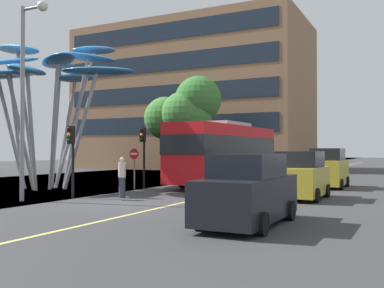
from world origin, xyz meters
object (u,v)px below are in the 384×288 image
at_px(red_bus, 225,151).
at_px(street_lamp, 27,77).
at_px(traffic_light_island_mid, 185,141).
at_px(car_parked_far, 328,169).
at_px(pedestrian, 122,177).
at_px(car_parked_mid, 300,176).
at_px(no_entry_sign, 134,162).
at_px(car_parked_near, 248,191).
at_px(leaf_sculpture, 50,73).
at_px(traffic_light_kerb_near, 71,146).
at_px(traffic_light_kerb_far, 143,144).

xyz_separation_m(red_bus, street_lamp, (-4.20, -11.57, 3.12)).
height_order(traffic_light_island_mid, car_parked_far, traffic_light_island_mid).
distance_m(street_lamp, pedestrian, 5.88).
relative_size(red_bus, traffic_light_island_mid, 2.84).
bearing_deg(car_parked_far, pedestrian, -126.88).
bearing_deg(car_parked_mid, no_entry_sign, 175.11).
xyz_separation_m(pedestrian, no_entry_sign, (-2.06, 3.99, 0.57)).
bearing_deg(red_bus, car_parked_near, -64.96).
xyz_separation_m(street_lamp, no_entry_sign, (0.68, 6.93, -3.72)).
relative_size(traffic_light_island_mid, car_parked_near, 0.84).
bearing_deg(traffic_light_island_mid, no_entry_sign, -97.15).
xyz_separation_m(red_bus, no_entry_sign, (-3.52, -4.63, -0.60)).
bearing_deg(street_lamp, red_bus, 70.04).
distance_m(car_parked_mid, no_entry_sign, 9.38).
relative_size(car_parked_far, street_lamp, 0.47).
relative_size(leaf_sculpture, car_parked_mid, 2.64).
bearing_deg(car_parked_near, traffic_light_island_mid, 124.28).
relative_size(leaf_sculpture, traffic_light_kerb_near, 3.17).
bearing_deg(car_parked_far, traffic_light_kerb_far, -150.50).
relative_size(red_bus, no_entry_sign, 4.75).
bearing_deg(traffic_light_kerb_far, street_lamp, -96.73).
xyz_separation_m(traffic_light_kerb_far, street_lamp, (-0.89, -7.50, 2.75)).
bearing_deg(red_bus, traffic_light_island_mid, 175.92).
bearing_deg(car_parked_far, red_bus, -169.10).
bearing_deg(traffic_light_kerb_far, leaf_sculpture, -154.43).
distance_m(traffic_light_kerb_far, street_lamp, 8.04).
bearing_deg(traffic_light_island_mid, traffic_light_kerb_near, -92.59).
height_order(car_parked_mid, pedestrian, car_parked_mid).
distance_m(red_bus, traffic_light_kerb_near, 10.37).
distance_m(pedestrian, no_entry_sign, 4.53).
distance_m(red_bus, street_lamp, 12.69).
relative_size(leaf_sculpture, traffic_light_kerb_far, 3.01).
xyz_separation_m(traffic_light_island_mid, car_parked_mid, (8.73, -5.64, -1.72)).
bearing_deg(street_lamp, traffic_light_kerb_far, 83.27).
height_order(leaf_sculpture, car_parked_near, leaf_sculpture).
bearing_deg(street_lamp, pedestrian, 47.00).
relative_size(traffic_light_kerb_far, traffic_light_island_mid, 0.91).
bearing_deg(car_parked_near, street_lamp, 172.40).
xyz_separation_m(car_parked_near, car_parked_far, (-0.18, 14.06, 0.10)).
relative_size(red_bus, car_parked_far, 2.74).
distance_m(leaf_sculpture, traffic_light_kerb_far, 6.67).
height_order(traffic_light_kerb_near, pedestrian, traffic_light_kerb_near).
xyz_separation_m(car_parked_mid, street_lamp, (-10.01, -6.13, 4.23)).
xyz_separation_m(car_parked_far, pedestrian, (-7.32, -9.76, -0.14)).
bearing_deg(traffic_light_kerb_near, car_parked_far, 49.83).
height_order(traffic_light_island_mid, car_parked_near, traffic_light_island_mid).
height_order(traffic_light_kerb_far, street_lamp, street_lamp).
distance_m(traffic_light_kerb_far, traffic_light_island_mid, 4.30).
relative_size(traffic_light_island_mid, street_lamp, 0.45).
relative_size(traffic_light_kerb_far, car_parked_far, 0.88).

